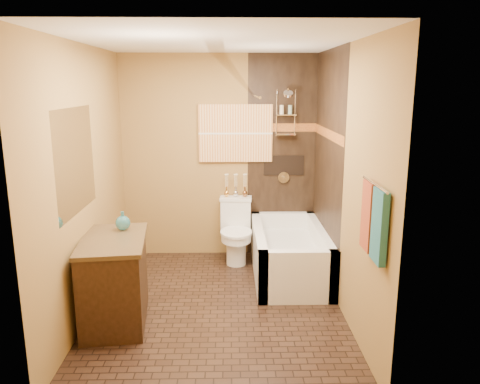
{
  "coord_description": "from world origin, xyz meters",
  "views": [
    {
      "loc": [
        0.13,
        -4.25,
        2.14
      ],
      "look_at": [
        0.23,
        0.4,
        1.06
      ],
      "focal_mm": 35.0,
      "sensor_mm": 36.0,
      "label": 1
    }
  ],
  "objects_px": {
    "bathtub": "(289,257)",
    "toilet": "(236,230)",
    "vanity": "(114,280)",
    "sunset_painting": "(236,133)"
  },
  "relations": [
    {
      "from": "toilet",
      "to": "sunset_painting",
      "type": "bearing_deg",
      "value": 93.62
    },
    {
      "from": "sunset_painting",
      "to": "vanity",
      "type": "xyz_separation_m",
      "value": [
        -1.12,
        -1.75,
        -1.15
      ]
    },
    {
      "from": "bathtub",
      "to": "vanity",
      "type": "xyz_separation_m",
      "value": [
        -1.72,
        -1.03,
        0.18
      ]
    },
    {
      "from": "sunset_painting",
      "to": "bathtub",
      "type": "distance_m",
      "value": 1.63
    },
    {
      "from": "bathtub",
      "to": "toilet",
      "type": "relative_size",
      "value": 1.95
    },
    {
      "from": "bathtub",
      "to": "toilet",
      "type": "xyz_separation_m",
      "value": [
        -0.6,
        0.47,
        0.17
      ]
    },
    {
      "from": "toilet",
      "to": "vanity",
      "type": "relative_size",
      "value": 0.8
    },
    {
      "from": "toilet",
      "to": "vanity",
      "type": "xyz_separation_m",
      "value": [
        -1.12,
        -1.5,
        0.01
      ]
    },
    {
      "from": "bathtub",
      "to": "vanity",
      "type": "relative_size",
      "value": 1.55
    },
    {
      "from": "sunset_painting",
      "to": "vanity",
      "type": "distance_m",
      "value": 2.38
    }
  ]
}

